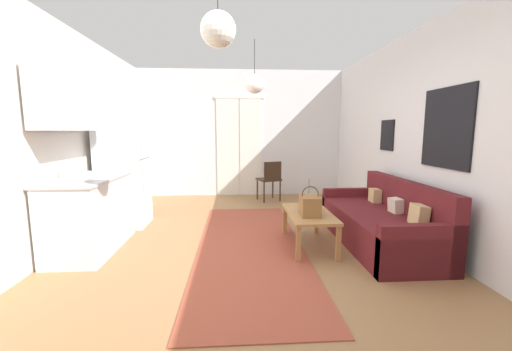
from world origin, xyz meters
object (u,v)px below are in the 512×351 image
object	(u,v)px
pendant_lamp_far	(255,84)
pendant_lamp_near	(218,30)
handbag	(310,205)
couch	(383,224)
accent_chair	(270,178)
coffee_table	(309,216)
bamboo_vase	(309,202)
refrigerator	(124,170)

from	to	relation	value
pendant_lamp_far	pendant_lamp_near	bearing A→B (deg)	-100.80
handbag	couch	bearing A→B (deg)	8.92
handbag	accent_chair	xyz separation A→B (m)	(-0.18, 2.72, -0.08)
couch	coffee_table	size ratio (longest dim) A/B	1.95
bamboo_vase	pendant_lamp_near	bearing A→B (deg)	-128.80
refrigerator	bamboo_vase	bearing A→B (deg)	-19.15
bamboo_vase	refrigerator	size ratio (longest dim) A/B	0.23
refrigerator	coffee_table	bearing A→B (deg)	-22.34
couch	accent_chair	world-z (taller)	accent_chair
bamboo_vase	accent_chair	distance (m)	2.43
couch	pendant_lamp_near	bearing A→B (deg)	-149.53
coffee_table	refrigerator	world-z (taller)	refrigerator
accent_chair	pendant_lamp_near	distance (m)	4.20
pendant_lamp_far	accent_chair	bearing A→B (deg)	75.44
coffee_table	handbag	distance (m)	0.23
refrigerator	pendant_lamp_far	xyz separation A→B (m)	(1.97, -0.07, 1.27)
handbag	refrigerator	size ratio (longest dim) A/B	0.21
pendant_lamp_near	pendant_lamp_far	distance (m)	2.20
couch	accent_chair	distance (m)	2.83
bamboo_vase	handbag	world-z (taller)	bamboo_vase
bamboo_vase	pendant_lamp_near	xyz separation A→B (m)	(-1.06, -1.31, 1.69)
coffee_table	bamboo_vase	xyz separation A→B (m)	(0.03, 0.15, 0.14)
bamboo_vase	pendant_lamp_far	xyz separation A→B (m)	(-0.65, 0.84, 1.59)
refrigerator	couch	bearing A→B (deg)	-16.48
couch	handbag	size ratio (longest dim) A/B	5.73
coffee_table	bamboo_vase	distance (m)	0.21
refrigerator	pendant_lamp_far	bearing A→B (deg)	-1.94
handbag	refrigerator	xyz separation A→B (m)	(-2.56, 1.21, 0.29)
coffee_table	bamboo_vase	bearing A→B (deg)	79.38
bamboo_vase	pendant_lamp_far	distance (m)	1.91
coffee_table	accent_chair	world-z (taller)	accent_chair
refrigerator	pendant_lamp_near	world-z (taller)	pendant_lamp_near
handbag	accent_chair	distance (m)	2.72
refrigerator	accent_chair	world-z (taller)	refrigerator
coffee_table	accent_chair	xyz separation A→B (m)	(-0.21, 2.58, 0.09)
couch	refrigerator	bearing A→B (deg)	163.52
couch	handbag	distance (m)	1.04
refrigerator	handbag	bearing A→B (deg)	-25.19
bamboo_vase	handbag	bearing A→B (deg)	-100.16
bamboo_vase	accent_chair	world-z (taller)	bamboo_vase
couch	bamboo_vase	bearing A→B (deg)	171.36
pendant_lamp_near	pendant_lamp_far	xyz separation A→B (m)	(0.41, 2.16, -0.10)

